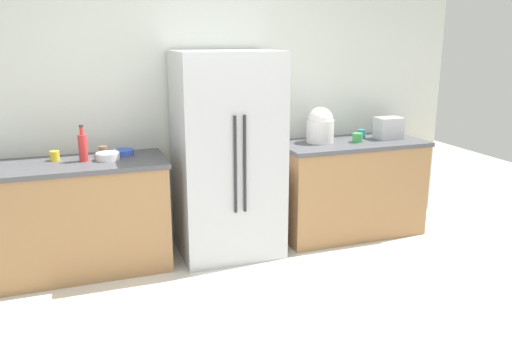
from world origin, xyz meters
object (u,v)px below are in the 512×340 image
cup_b (103,151)px  cup_d (357,138)px  cup_c (55,156)px  toaster (389,128)px  bowl_a (124,152)px  refrigerator (228,155)px  cup_a (362,134)px  bowl_b (108,156)px  rice_cooker (320,126)px  bottle_a (83,147)px

cup_b → cup_d: size_ratio=0.88×
cup_b → cup_c: 0.38m
toaster → bowl_a: size_ratio=1.46×
toaster → cup_b: 2.68m
refrigerator → toaster: refrigerator is taller
refrigerator → cup_d: bearing=-0.5°
cup_a → cup_d: size_ratio=0.89×
cup_d → bowl_b: 2.27m
bowl_b → cup_d: bearing=-1.2°
cup_c → bowl_a: size_ratio=0.46×
cup_d → bowl_a: bearing=174.9°
refrigerator → cup_c: refrigerator is taller
refrigerator → bowl_b: refrigerator is taller
cup_a → cup_d: same height
rice_cooker → cup_d: (0.33, -0.12, -0.12)m
toaster → bottle_a: bearing=179.9°
rice_cooker → toaster: bearing=-4.5°
refrigerator → bottle_a: bearing=177.3°
cup_d → bowl_a: (-2.13, 0.19, -0.02)m
rice_cooker → bottle_a: 2.12m
bottle_a → cup_b: bottle_a is taller
refrigerator → bowl_b: (-1.00, 0.04, 0.06)m
cup_b → bowl_a: bearing=-3.2°
cup_a → bowl_b: 2.41m
rice_cooker → bottle_a: (-2.12, -0.05, -0.04)m
bowl_a → bowl_b: (-0.14, -0.14, 0.01)m
bowl_a → bottle_a: bearing=-158.9°
rice_cooker → bowl_a: bearing=177.7°
cup_d → bowl_a: cup_d is taller
rice_cooker → cup_d: size_ratio=3.47×
toaster → cup_d: size_ratio=2.59×
bottle_a → cup_c: size_ratio=3.78×
cup_a → toaster: bearing=-21.1°
rice_cooker → cup_a: (0.47, 0.04, -0.12)m
cup_b → bowl_a: cup_b is taller
refrigerator → bowl_a: 0.88m
toaster → cup_d: (-0.38, -0.06, -0.06)m
refrigerator → bowl_a: size_ratio=10.55×
cup_c → bowl_a: bearing=2.7°
bottle_a → cup_a: size_ratio=3.45×
cup_d → cup_b: bearing=175.0°
toaster → bowl_a: bearing=177.1°
cup_c → cup_d: (2.67, -0.16, 0.00)m
cup_b → cup_a: bearing=-1.1°
bottle_a → cup_b: 0.22m
bottle_a → cup_d: 2.46m
cup_b → bowl_b: (0.03, -0.15, -0.01)m
refrigerator → rice_cooker: (0.94, 0.11, 0.19)m
cup_c → bowl_a: (0.54, 0.03, -0.02)m
bottle_a → cup_a: bearing=2.0°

